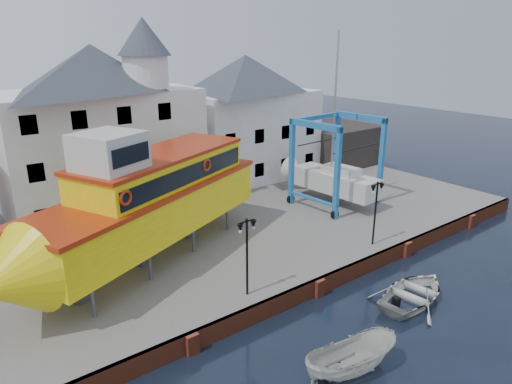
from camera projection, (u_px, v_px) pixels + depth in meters
ground at (318, 296)px, 25.26m from camera, size 140.00×140.00×0.00m
hardstanding at (212, 226)px, 33.39m from camera, size 44.00×22.00×1.00m
quay_wall at (317, 287)px, 25.18m from camera, size 44.00×0.47×1.00m
building_white_main at (101, 126)px, 33.98m from camera, size 14.00×8.30×14.00m
building_white_right at (246, 117)px, 42.66m from camera, size 12.00×8.00×11.20m
shed_dark at (334, 144)px, 48.06m from camera, size 8.00×7.00×4.00m
lamp_post_left at (247, 238)px, 22.54m from camera, size 1.12×0.32×4.20m
lamp_post_right at (377, 197)px, 28.30m from camera, size 1.12×0.32×4.20m
tour_boat at (138, 203)px, 25.44m from camera, size 18.75×11.62×8.09m
travel_lift at (328, 174)px, 36.63m from camera, size 6.48×8.85×13.16m
motorboat_a at (350, 374)px, 19.35m from camera, size 4.69×2.56×1.71m
motorboat_b at (413, 300)px, 24.86m from camera, size 5.59×4.30×1.07m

